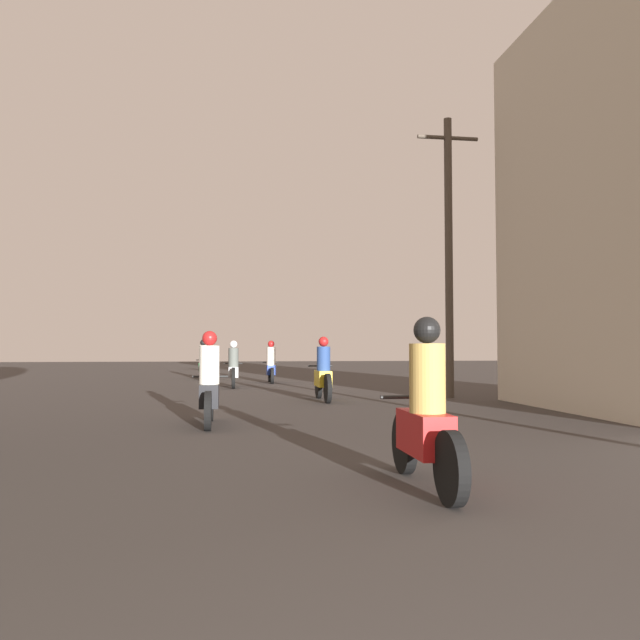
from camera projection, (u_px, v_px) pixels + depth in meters
name	position (u px, v px, depth m)	size (l,w,h in m)	color
motorcycle_red	(426.00, 420.00, 5.57)	(0.60, 1.92, 1.53)	black
motorcycle_black	(209.00, 388.00, 10.08)	(0.60, 1.91, 1.53)	black
motorcycle_yellow	(323.00, 375.00, 14.87)	(0.60, 2.12, 1.53)	black
motorcycle_silver	(233.00, 369.00, 19.89)	(0.60, 1.93, 1.50)	black
motorcycle_blue	(271.00, 366.00, 22.60)	(0.60, 1.83, 1.53)	black
motorcycle_green	(203.00, 363.00, 25.28)	(0.60, 2.01, 1.60)	black
utility_pole_far	(449.00, 251.00, 15.90)	(1.60, 0.20, 7.17)	#4C4238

